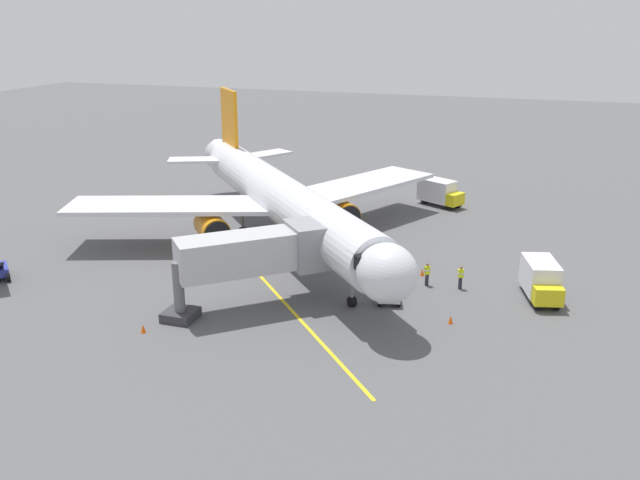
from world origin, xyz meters
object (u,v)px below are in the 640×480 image
(safety_cone_nose_left, at_px, (422,272))
(ground_crew_wing_walker, at_px, (427,274))
(box_truck_starboard_side, at_px, (541,280))
(safety_cone_wing_port, at_px, (143,328))
(box_truck_rear_apron, at_px, (440,192))
(airplane, at_px, (281,199))
(ground_crew_marshaller, at_px, (461,277))
(safety_cone_nose_right, at_px, (451,320))
(jet_bridge, at_px, (263,253))
(tug_near_nose, at_px, (389,292))

(safety_cone_nose_left, bearing_deg, ground_crew_wing_walker, 109.63)
(box_truck_starboard_side, distance_m, safety_cone_wing_port, 26.57)
(box_truck_rear_apron, bearing_deg, safety_cone_wing_port, 69.82)
(airplane, xyz_separation_m, ground_crew_marshaller, (-15.58, 4.99, -3.12))
(ground_crew_wing_walker, bearing_deg, safety_cone_wing_port, 40.60)
(safety_cone_nose_left, bearing_deg, safety_cone_wing_port, 45.57)
(box_truck_starboard_side, xyz_separation_m, safety_cone_nose_right, (5.27, 5.90, -1.11))
(ground_crew_wing_walker, bearing_deg, safety_cone_nose_left, -70.37)
(jet_bridge, relative_size, safety_cone_nose_left, 17.95)
(ground_crew_marshaller, xyz_separation_m, safety_cone_nose_right, (-0.17, 5.94, -0.61))
(airplane, bearing_deg, safety_cone_nose_right, 145.25)
(airplane, height_order, jet_bridge, airplane)
(airplane, distance_m, tug_near_nose, 14.59)
(tug_near_nose, bearing_deg, box_truck_starboard_side, -159.35)
(airplane, relative_size, tug_near_nose, 12.88)
(safety_cone_nose_right, xyz_separation_m, safety_cone_wing_port, (17.80, 7.26, 0.00))
(box_truck_starboard_side, height_order, safety_cone_wing_port, box_truck_starboard_side)
(safety_cone_wing_port, bearing_deg, box_truck_starboard_side, -150.30)
(jet_bridge, relative_size, ground_crew_marshaller, 5.77)
(safety_cone_nose_right, height_order, safety_cone_wing_port, same)
(box_truck_starboard_side, relative_size, safety_cone_wing_port, 9.00)
(ground_crew_marshaller, height_order, safety_cone_wing_port, ground_crew_marshaller)
(safety_cone_wing_port, bearing_deg, box_truck_rear_apron, -110.18)
(jet_bridge, distance_m, tug_near_nose, 9.02)
(airplane, bearing_deg, box_truck_starboard_side, 166.53)
(jet_bridge, bearing_deg, box_truck_starboard_side, -158.36)
(jet_bridge, xyz_separation_m, tug_near_nose, (-7.82, -3.29, -3.06))
(tug_near_nose, bearing_deg, safety_cone_nose_left, -103.89)
(ground_crew_wing_walker, height_order, safety_cone_nose_left, ground_crew_wing_walker)
(safety_cone_nose_left, bearing_deg, ground_crew_marshaller, 150.60)
(jet_bridge, relative_size, box_truck_starboard_side, 1.99)
(jet_bridge, height_order, ground_crew_wing_walker, jet_bridge)
(ground_crew_marshaller, relative_size, tug_near_nose, 0.66)
(ground_crew_wing_walker, height_order, safety_cone_wing_port, ground_crew_wing_walker)
(ground_crew_wing_walker, distance_m, safety_cone_wing_port, 20.11)
(tug_near_nose, bearing_deg, box_truck_rear_apron, -88.93)
(ground_crew_wing_walker, distance_m, box_truck_rear_apron, 21.87)
(airplane, distance_m, box_truck_starboard_side, 21.77)
(box_truck_starboard_side, height_order, box_truck_rear_apron, same)
(safety_cone_nose_left, distance_m, safety_cone_wing_port, 20.87)
(box_truck_starboard_side, bearing_deg, airplane, -13.47)
(jet_bridge, xyz_separation_m, safety_cone_wing_port, (5.45, 6.17, -3.49))
(safety_cone_nose_right, bearing_deg, safety_cone_nose_left, -67.36)
(box_truck_rear_apron, height_order, safety_cone_wing_port, box_truck_rear_apron)
(box_truck_rear_apron, bearing_deg, ground_crew_wing_walker, 96.48)
(tug_near_nose, xyz_separation_m, safety_cone_wing_port, (13.26, 9.46, -0.43))
(box_truck_rear_apron, bearing_deg, safety_cone_nose_left, 95.22)
(airplane, xyz_separation_m, safety_cone_nose_right, (-15.75, 10.93, -3.73))
(safety_cone_nose_right, bearing_deg, box_truck_starboard_side, -131.77)
(ground_crew_marshaller, distance_m, ground_crew_wing_walker, 2.37)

